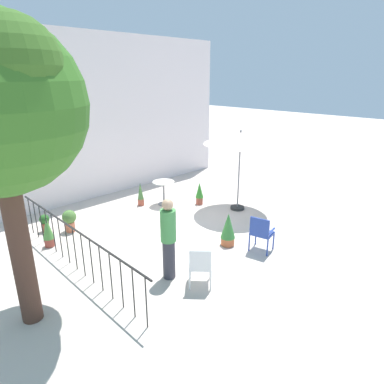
{
  "coord_description": "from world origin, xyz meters",
  "views": [
    {
      "loc": [
        -6.19,
        -6.38,
        4.04
      ],
      "look_at": [
        0.0,
        -0.05,
        0.97
      ],
      "focal_mm": 31.55,
      "sensor_mm": 36.0,
      "label": 1
    }
  ],
  "objects_px": {
    "potted_plant_1": "(45,222)",
    "patio_umbrella_0": "(241,139)",
    "potted_plant_0": "(69,219)",
    "potted_plant_3": "(199,193)",
    "standing_person": "(168,238)",
    "potted_plant_2": "(228,229)",
    "patio_chair_0": "(200,264)",
    "patio_chair_1": "(261,232)",
    "cafe_table_0": "(164,189)",
    "potted_plant_5": "(48,231)",
    "potted_plant_4": "(141,194)"
  },
  "relations": [
    {
      "from": "potted_plant_1",
      "to": "patio_umbrella_0",
      "type": "bearing_deg",
      "value": -27.72
    },
    {
      "from": "potted_plant_0",
      "to": "potted_plant_3",
      "type": "xyz_separation_m",
      "value": [
        3.99,
        -1.02,
        0.04
      ]
    },
    {
      "from": "patio_umbrella_0",
      "to": "standing_person",
      "type": "bearing_deg",
      "value": -161.04
    },
    {
      "from": "potted_plant_2",
      "to": "standing_person",
      "type": "xyz_separation_m",
      "value": [
        -1.98,
        -0.06,
        0.47
      ]
    },
    {
      "from": "patio_chair_0",
      "to": "patio_chair_1",
      "type": "xyz_separation_m",
      "value": [
        2.05,
        -0.01,
        0.02
      ]
    },
    {
      "from": "cafe_table_0",
      "to": "potted_plant_1",
      "type": "bearing_deg",
      "value": 169.28
    },
    {
      "from": "standing_person",
      "to": "patio_chair_0",
      "type": "bearing_deg",
      "value": -71.61
    },
    {
      "from": "patio_chair_1",
      "to": "potted_plant_2",
      "type": "relative_size",
      "value": 1.05
    },
    {
      "from": "potted_plant_5",
      "to": "patio_chair_0",
      "type": "bearing_deg",
      "value": -68.83
    },
    {
      "from": "potted_plant_3",
      "to": "standing_person",
      "type": "xyz_separation_m",
      "value": [
        -3.5,
        -2.54,
        0.52
      ]
    },
    {
      "from": "patio_umbrella_0",
      "to": "standing_person",
      "type": "height_order",
      "value": "patio_umbrella_0"
    },
    {
      "from": "cafe_table_0",
      "to": "patio_chair_0",
      "type": "distance_m",
      "value": 4.71
    },
    {
      "from": "cafe_table_0",
      "to": "potted_plant_1",
      "type": "xyz_separation_m",
      "value": [
        -3.63,
        0.69,
        -0.27
      ]
    },
    {
      "from": "patio_umbrella_0",
      "to": "cafe_table_0",
      "type": "xyz_separation_m",
      "value": [
        -1.4,
        1.96,
        -1.71
      ]
    },
    {
      "from": "potted_plant_5",
      "to": "potted_plant_2",
      "type": "bearing_deg",
      "value": -43.52
    },
    {
      "from": "potted_plant_0",
      "to": "patio_chair_1",
      "type": "bearing_deg",
      "value": -56.98
    },
    {
      "from": "patio_umbrella_0",
      "to": "potted_plant_4",
      "type": "xyz_separation_m",
      "value": [
        -2.0,
        2.42,
        -1.88
      ]
    },
    {
      "from": "potted_plant_3",
      "to": "patio_umbrella_0",
      "type": "bearing_deg",
      "value": -64.12
    },
    {
      "from": "patio_chair_1",
      "to": "potted_plant_1",
      "type": "distance_m",
      "value": 5.75
    },
    {
      "from": "cafe_table_0",
      "to": "potted_plant_0",
      "type": "distance_m",
      "value": 3.15
    },
    {
      "from": "potted_plant_3",
      "to": "patio_chair_0",
      "type": "bearing_deg",
      "value": -135.39
    },
    {
      "from": "patio_chair_1",
      "to": "potted_plant_5",
      "type": "bearing_deg",
      "value": 132.73
    },
    {
      "from": "patio_umbrella_0",
      "to": "potted_plant_0",
      "type": "distance_m",
      "value": 5.38
    },
    {
      "from": "patio_chair_0",
      "to": "potted_plant_4",
      "type": "height_order",
      "value": "patio_chair_0"
    },
    {
      "from": "potted_plant_5",
      "to": "cafe_table_0",
      "type": "bearing_deg",
      "value": 3.38
    },
    {
      "from": "potted_plant_0",
      "to": "potted_plant_2",
      "type": "distance_m",
      "value": 4.28
    },
    {
      "from": "patio_umbrella_0",
      "to": "patio_chair_1",
      "type": "height_order",
      "value": "patio_umbrella_0"
    },
    {
      "from": "patio_umbrella_0",
      "to": "standing_person",
      "type": "xyz_separation_m",
      "value": [
        -4.06,
        -1.39,
        -1.34
      ]
    },
    {
      "from": "potted_plant_1",
      "to": "potted_plant_4",
      "type": "xyz_separation_m",
      "value": [
        3.03,
        -0.22,
        0.1
      ]
    },
    {
      "from": "potted_plant_3",
      "to": "standing_person",
      "type": "bearing_deg",
      "value": -144.02
    },
    {
      "from": "patio_chair_0",
      "to": "potted_plant_2",
      "type": "height_order",
      "value": "patio_chair_0"
    },
    {
      "from": "potted_plant_4",
      "to": "standing_person",
      "type": "relative_size",
      "value": 0.44
    },
    {
      "from": "potted_plant_0",
      "to": "standing_person",
      "type": "height_order",
      "value": "standing_person"
    },
    {
      "from": "potted_plant_5",
      "to": "potted_plant_1",
      "type": "bearing_deg",
      "value": 73.38
    },
    {
      "from": "cafe_table_0",
      "to": "patio_chair_0",
      "type": "relative_size",
      "value": 0.89
    },
    {
      "from": "cafe_table_0",
      "to": "patio_chair_1",
      "type": "height_order",
      "value": "patio_chair_1"
    },
    {
      "from": "patio_chair_1",
      "to": "standing_person",
      "type": "bearing_deg",
      "value": 162.97
    },
    {
      "from": "patio_umbrella_0",
      "to": "cafe_table_0",
      "type": "relative_size",
      "value": 3.2
    },
    {
      "from": "potted_plant_1",
      "to": "potted_plant_5",
      "type": "bearing_deg",
      "value": -106.62
    },
    {
      "from": "patio_chair_0",
      "to": "potted_plant_3",
      "type": "relative_size",
      "value": 1.18
    },
    {
      "from": "patio_umbrella_0",
      "to": "potted_plant_4",
      "type": "bearing_deg",
      "value": 129.58
    },
    {
      "from": "patio_chair_1",
      "to": "standing_person",
      "type": "xyz_separation_m",
      "value": [
        -2.28,
        0.7,
        0.39
      ]
    },
    {
      "from": "patio_chair_0",
      "to": "potted_plant_5",
      "type": "bearing_deg",
      "value": 111.17
    },
    {
      "from": "potted_plant_0",
      "to": "potted_plant_3",
      "type": "bearing_deg",
      "value": -14.33
    },
    {
      "from": "potted_plant_1",
      "to": "potted_plant_3",
      "type": "distance_m",
      "value": 4.72
    },
    {
      "from": "potted_plant_5",
      "to": "standing_person",
      "type": "height_order",
      "value": "standing_person"
    },
    {
      "from": "patio_chair_0",
      "to": "potted_plant_5",
      "type": "height_order",
      "value": "patio_chair_0"
    },
    {
      "from": "potted_plant_0",
      "to": "potted_plant_5",
      "type": "distance_m",
      "value": 0.88
    },
    {
      "from": "patio_chair_0",
      "to": "potted_plant_4",
      "type": "xyz_separation_m",
      "value": [
        1.83,
        4.5,
        -0.14
      ]
    },
    {
      "from": "cafe_table_0",
      "to": "standing_person",
      "type": "distance_m",
      "value": 4.29
    }
  ]
}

